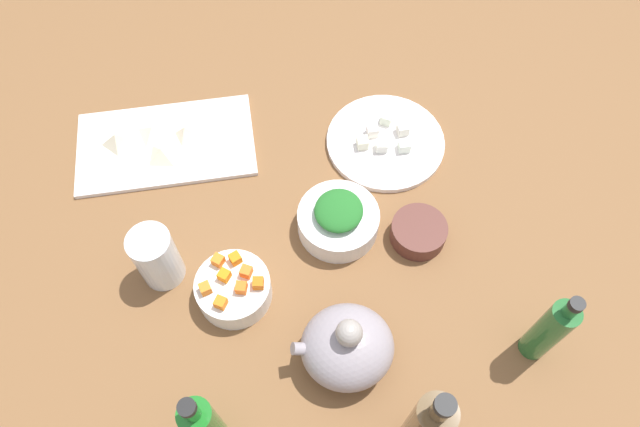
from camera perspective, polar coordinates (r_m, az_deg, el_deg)
name	(u,v)px	position (r cm, az deg, el deg)	size (l,w,h in cm)	color
tabletop	(320,230)	(110.58, 0.00, -1.67)	(190.00, 190.00, 3.00)	brown
cutting_board	(166,144)	(123.08, -14.91, 6.60)	(35.60, 20.39, 1.00)	silver
plate_tofu	(385,142)	(119.99, 6.44, 7.02)	(24.05, 24.05, 1.20)	white
bowl_greens	(338,221)	(106.97, 1.80, -0.76)	(15.04, 15.04, 5.08)	white
bowl_carrots	(234,289)	(102.16, -8.48, -7.39)	(13.01, 13.01, 5.10)	white
bowl_small_side	(418,232)	(108.01, 9.66, -1.82)	(10.26, 10.26, 3.94)	brown
teapot	(347,346)	(94.68, 2.67, -12.93)	(16.61, 14.26, 14.37)	gray
bottle_0	(204,425)	(89.68, -11.35, -19.73)	(4.81, 4.81, 21.97)	#1A6F20
bottle_2	(549,330)	(98.59, 21.62, -10.63)	(4.47, 4.47, 20.53)	#26662E
drinking_glass_0	(157,257)	(103.28, -15.78, -4.16)	(7.45, 7.45, 12.56)	white
carrot_cube_0	(246,272)	(99.40, -7.27, -5.69)	(1.80, 1.80, 1.80)	orange
carrot_cube_1	(224,275)	(99.65, -9.40, -6.02)	(1.80, 1.80, 1.80)	orange
carrot_cube_2	(221,303)	(97.85, -9.75, -8.64)	(1.80, 1.80, 1.80)	orange
carrot_cube_3	(205,288)	(99.27, -11.22, -7.24)	(1.80, 1.80, 1.80)	orange
carrot_cube_4	(235,258)	(100.69, -8.33, -4.40)	(1.80, 1.80, 1.80)	orange
carrot_cube_5	(241,288)	(98.34, -7.76, -7.24)	(1.80, 1.80, 1.80)	orange
carrot_cube_6	(218,260)	(101.00, -10.00, -4.56)	(1.80, 1.80, 1.80)	orange
carrot_cube_7	(258,283)	(98.31, -6.10, -6.83)	(1.80, 1.80, 1.80)	orange
chopped_greens_mound	(339,210)	(103.54, 1.86, 0.30)	(9.16, 8.79, 2.83)	#236C26
tofu_cube_0	(372,131)	(119.28, 5.18, 8.11)	(2.20, 2.20, 2.20)	white
tofu_cube_1	(404,146)	(117.70, 8.28, 6.58)	(2.20, 2.20, 2.20)	white
tofu_cube_2	(403,129)	(120.23, 8.14, 8.20)	(2.20, 2.20, 2.20)	silver
tofu_cube_3	(382,146)	(117.15, 6.08, 6.62)	(2.20, 2.20, 2.20)	white
tofu_cube_4	(386,119)	(121.55, 6.55, 9.27)	(2.20, 2.20, 2.20)	white
tofu_cube_5	(363,143)	(117.28, 4.20, 6.95)	(2.20, 2.20, 2.20)	white
dumpling_0	(185,131)	(121.86, -13.10, 7.89)	(4.28, 3.69, 2.59)	beige
dumpling_1	(117,139)	(124.22, -19.38, 6.93)	(5.02, 4.62, 3.00)	beige
dumpling_2	(162,153)	(119.95, -15.29, 5.78)	(5.08, 4.85, 2.22)	beige
dumpling_3	(153,131)	(124.00, -16.12, 7.85)	(5.55, 5.20, 2.01)	beige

